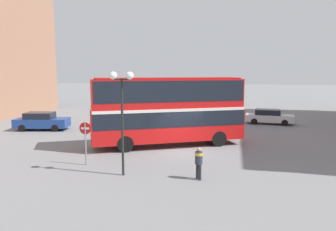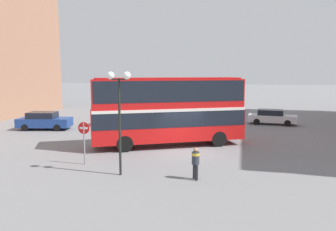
{
  "view_description": "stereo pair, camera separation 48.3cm",
  "coord_description": "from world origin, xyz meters",
  "px_view_note": "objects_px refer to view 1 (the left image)",
  "views": [
    {
      "loc": [
        3.23,
        -20.68,
        5.17
      ],
      "look_at": [
        -1.3,
        1.47,
        2.15
      ],
      "focal_mm": 35.0,
      "sensor_mm": 36.0,
      "label": 1
    },
    {
      "loc": [
        3.7,
        -20.58,
        5.17
      ],
      "look_at": [
        -1.3,
        1.47,
        2.15
      ],
      "focal_mm": 35.0,
      "sensor_mm": 36.0,
      "label": 2
    }
  ],
  "objects_px": {
    "double_decker_bus": "(168,107)",
    "parked_car_side_street": "(42,121)",
    "parked_car_kerb_far": "(114,117)",
    "pedestrian_foreground": "(199,160)",
    "street_lamp_twin_globe": "(122,95)",
    "no_entry_sign": "(85,136)",
    "parked_car_kerb_near": "(269,117)"
  },
  "relations": [
    {
      "from": "double_decker_bus",
      "to": "parked_car_side_street",
      "type": "distance_m",
      "value": 13.11
    },
    {
      "from": "parked_car_side_street",
      "to": "parked_car_kerb_far",
      "type": "bearing_deg",
      "value": 20.01
    },
    {
      "from": "double_decker_bus",
      "to": "parked_car_side_street",
      "type": "xyz_separation_m",
      "value": [
        -12.35,
        3.93,
        -1.94
      ]
    },
    {
      "from": "parked_car_side_street",
      "to": "pedestrian_foreground",
      "type": "bearing_deg",
      "value": -46.97
    },
    {
      "from": "street_lamp_twin_globe",
      "to": "parked_car_kerb_far",
      "type": "bearing_deg",
      "value": 112.59
    },
    {
      "from": "pedestrian_foreground",
      "to": "no_entry_sign",
      "type": "relative_size",
      "value": 0.65
    },
    {
      "from": "parked_car_kerb_near",
      "to": "parked_car_kerb_far",
      "type": "bearing_deg",
      "value": -158.13
    },
    {
      "from": "double_decker_bus",
      "to": "no_entry_sign",
      "type": "xyz_separation_m",
      "value": [
        -3.52,
        -5.64,
        -1.09
      ]
    },
    {
      "from": "double_decker_bus",
      "to": "pedestrian_foreground",
      "type": "height_order",
      "value": "double_decker_bus"
    },
    {
      "from": "pedestrian_foreground",
      "to": "parked_car_kerb_near",
      "type": "relative_size",
      "value": 0.33
    },
    {
      "from": "parked_car_kerb_far",
      "to": "no_entry_sign",
      "type": "distance_m",
      "value": 13.42
    },
    {
      "from": "double_decker_bus",
      "to": "pedestrian_foreground",
      "type": "bearing_deg",
      "value": -93.57
    },
    {
      "from": "parked_car_kerb_far",
      "to": "no_entry_sign",
      "type": "relative_size",
      "value": 1.83
    },
    {
      "from": "double_decker_bus",
      "to": "no_entry_sign",
      "type": "bearing_deg",
      "value": -148.53
    },
    {
      "from": "double_decker_bus",
      "to": "street_lamp_twin_globe",
      "type": "height_order",
      "value": "street_lamp_twin_globe"
    },
    {
      "from": "double_decker_bus",
      "to": "no_entry_sign",
      "type": "distance_m",
      "value": 6.74
    },
    {
      "from": "pedestrian_foreground",
      "to": "parked_car_kerb_far",
      "type": "xyz_separation_m",
      "value": [
        -9.75,
        14.2,
        -0.16
      ]
    },
    {
      "from": "parked_car_side_street",
      "to": "no_entry_sign",
      "type": "height_order",
      "value": "no_entry_sign"
    },
    {
      "from": "double_decker_bus",
      "to": "parked_car_kerb_far",
      "type": "height_order",
      "value": "double_decker_bus"
    },
    {
      "from": "parked_car_kerb_near",
      "to": "street_lamp_twin_globe",
      "type": "height_order",
      "value": "street_lamp_twin_globe"
    },
    {
      "from": "double_decker_bus",
      "to": "street_lamp_twin_globe",
      "type": "xyz_separation_m",
      "value": [
        -0.88,
        -6.97,
        1.3
      ]
    },
    {
      "from": "parked_car_side_street",
      "to": "no_entry_sign",
      "type": "relative_size",
      "value": 2.03
    },
    {
      "from": "pedestrian_foreground",
      "to": "street_lamp_twin_globe",
      "type": "relative_size",
      "value": 0.3
    },
    {
      "from": "pedestrian_foreground",
      "to": "parked_car_kerb_far",
      "type": "bearing_deg",
      "value": -92.55
    },
    {
      "from": "parked_car_kerb_near",
      "to": "no_entry_sign",
      "type": "xyz_separation_m",
      "value": [
        -11.45,
        -17.13,
        0.9
      ]
    },
    {
      "from": "parked_car_kerb_near",
      "to": "parked_car_side_street",
      "type": "distance_m",
      "value": 21.65
    },
    {
      "from": "double_decker_bus",
      "to": "pedestrian_foreground",
      "type": "relative_size",
      "value": 6.66
    },
    {
      "from": "parked_car_kerb_far",
      "to": "street_lamp_twin_globe",
      "type": "bearing_deg",
      "value": -74.4
    },
    {
      "from": "parked_car_kerb_near",
      "to": "pedestrian_foreground",
      "type": "bearing_deg",
      "value": -99.12
    },
    {
      "from": "double_decker_bus",
      "to": "parked_car_kerb_near",
      "type": "bearing_deg",
      "value": 28.79
    },
    {
      "from": "double_decker_bus",
      "to": "parked_car_kerb_near",
      "type": "xyz_separation_m",
      "value": [
        7.93,
        11.49,
        -2.0
      ]
    },
    {
      "from": "pedestrian_foreground",
      "to": "parked_car_side_street",
      "type": "height_order",
      "value": "parked_car_side_street"
    }
  ]
}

